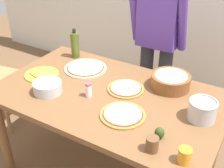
{
  "coord_description": "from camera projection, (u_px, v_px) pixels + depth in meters",
  "views": [
    {
      "loc": [
        0.91,
        -1.47,
        1.87
      ],
      "look_at": [
        0.0,
        0.05,
        0.81
      ],
      "focal_mm": 47.12,
      "sensor_mm": 36.0,
      "label": 1
    }
  ],
  "objects": [
    {
      "name": "pizza_second_cooked",
      "position": [
        126.0,
        89.0,
        2.09
      ],
      "size": [
        0.26,
        0.26,
        0.02
      ],
      "color": "#C67A33",
      "rests_on": "dining_table"
    },
    {
      "name": "person_cook",
      "position": [
        158.0,
        35.0,
        2.5
      ],
      "size": [
        0.49,
        0.25,
        1.62
      ],
      "color": "#2D2D38",
      "rests_on": "ground"
    },
    {
      "name": "mixing_bowl_steel",
      "position": [
        48.0,
        87.0,
        2.05
      ],
      "size": [
        0.2,
        0.2,
        0.08
      ],
      "color": "#B7B7BC",
      "rests_on": "dining_table"
    },
    {
      "name": "avocado",
      "position": [
        159.0,
        133.0,
        1.64
      ],
      "size": [
        0.06,
        0.06,
        0.07
      ],
      "primitive_type": "ellipsoid",
      "color": "#2D4219",
      "rests_on": "dining_table"
    },
    {
      "name": "pizza_raw_on_board",
      "position": [
        85.0,
        68.0,
        2.36
      ],
      "size": [
        0.34,
        0.34,
        0.02
      ],
      "color": "beige",
      "rests_on": "dining_table"
    },
    {
      "name": "cup_small_brown",
      "position": [
        152.0,
        144.0,
        1.55
      ],
      "size": [
        0.07,
        0.07,
        0.08
      ],
      "primitive_type": "cylinder",
      "color": "brown",
      "rests_on": "dining_table"
    },
    {
      "name": "dining_table",
      "position": [
        108.0,
        104.0,
        2.1
      ],
      "size": [
        1.6,
        0.96,
        0.76
      ],
      "color": "brown",
      "rests_on": "ground"
    },
    {
      "name": "steel_pot",
      "position": [
        202.0,
        110.0,
        1.77
      ],
      "size": [
        0.17,
        0.17,
        0.13
      ],
      "color": "#B7B7BC",
      "rests_on": "dining_table"
    },
    {
      "name": "salt_shaker",
      "position": [
        89.0,
        90.0,
        1.99
      ],
      "size": [
        0.04,
        0.04,
        0.11
      ],
      "color": "white",
      "rests_on": "dining_table"
    },
    {
      "name": "cup_orange",
      "position": [
        185.0,
        156.0,
        1.48
      ],
      "size": [
        0.07,
        0.07,
        0.08
      ],
      "primitive_type": "cylinder",
      "color": "orange",
      "rests_on": "dining_table"
    },
    {
      "name": "olive_oil_bottle",
      "position": [
        75.0,
        45.0,
        2.49
      ],
      "size": [
        0.07,
        0.07,
        0.26
      ],
      "color": "#47561E",
      "rests_on": "dining_table"
    },
    {
      "name": "popcorn_bowl",
      "position": [
        171.0,
        80.0,
        2.09
      ],
      "size": [
        0.28,
        0.28,
        0.11
      ],
      "color": "brown",
      "rests_on": "dining_table"
    },
    {
      "name": "plate_with_slice",
      "position": [
        41.0,
        74.0,
        2.27
      ],
      "size": [
        0.26,
        0.26,
        0.02
      ],
      "color": "gold",
      "rests_on": "dining_table"
    },
    {
      "name": "pizza_cooked_on_tray",
      "position": [
        123.0,
        115.0,
        1.83
      ],
      "size": [
        0.29,
        0.29,
        0.02
      ],
      "color": "#C67A33",
      "rests_on": "dining_table"
    }
  ]
}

